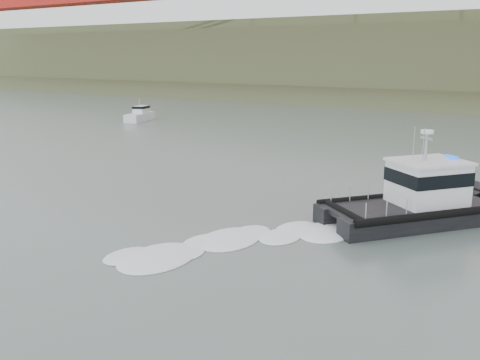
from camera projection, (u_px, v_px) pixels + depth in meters
The scene contains 3 objects.
ground at pixel (153, 253), 24.99m from camera, with size 400.00×400.00×0.00m, color slate.
patrol_boat at pixel (421, 198), 29.47m from camera, with size 9.93×10.97×5.29m.
motorboat at pixel (140, 115), 75.34m from camera, with size 3.46×6.21×3.25m.
Camera 1 is at (16.02, -17.73, 9.03)m, focal length 40.00 mm.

